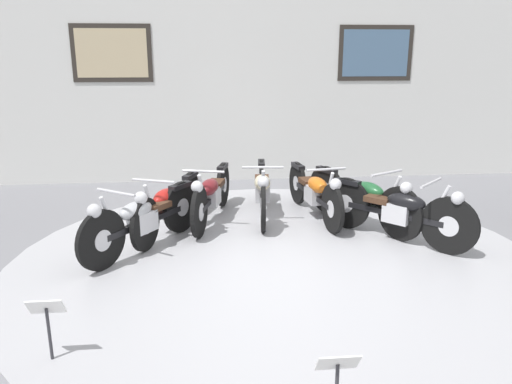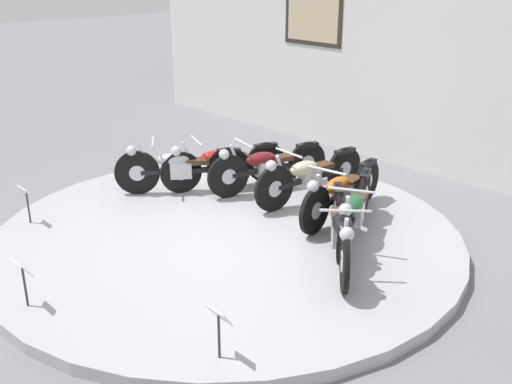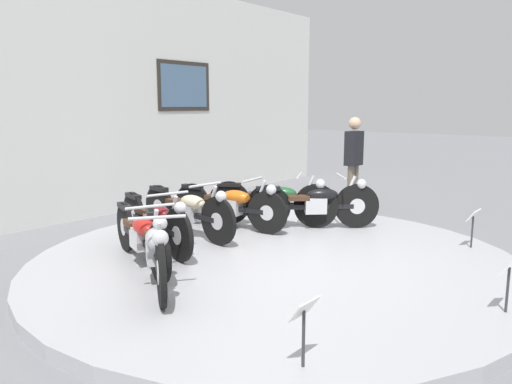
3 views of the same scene
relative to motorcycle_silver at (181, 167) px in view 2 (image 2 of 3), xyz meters
name	(u,v)px [view 2 (image 2 of 3)]	position (x,y,z in m)	size (l,w,h in m)	color
ground_plane	(227,240)	(1.52, -0.40, -0.53)	(60.00, 60.00, 0.00)	slate
display_platform	(227,236)	(1.52, -0.40, -0.46)	(5.94, 5.94, 0.14)	#ADADB2
back_wall	(427,41)	(1.52, 3.90, 1.62)	(14.00, 0.22, 4.30)	silver
motorcycle_silver	(181,167)	(0.00, 0.00, 0.00)	(1.21, 1.67, 0.81)	black
motorcycle_red	(222,163)	(0.26, 0.57, -0.01)	(0.79, 1.86, 0.79)	black
motorcycle_maroon	(266,165)	(0.80, 0.99, -0.01)	(0.65, 1.95, 0.80)	black
motorcycle_cream	(309,175)	(1.52, 1.14, 0.00)	(0.54, 2.00, 0.80)	black
motorcycle_orange	(341,191)	(2.23, 0.99, -0.01)	(0.54, 1.96, 0.79)	black
motorcycle_green	(355,210)	(2.79, 0.58, 0.01)	(1.01, 1.81, 0.81)	black
motorcycle_black	(341,230)	(3.04, 0.00, 0.01)	(1.43, 1.51, 0.81)	black
info_placard_front_left	(27,197)	(-0.44, -2.14, -0.03)	(0.26, 0.11, 0.51)	#333338
info_placard_front_centre	(23,273)	(1.52, -3.02, -0.03)	(0.26, 0.11, 0.51)	#333338
info_placard_front_right	(219,321)	(3.48, -2.14, -0.03)	(0.26, 0.11, 0.51)	#333338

